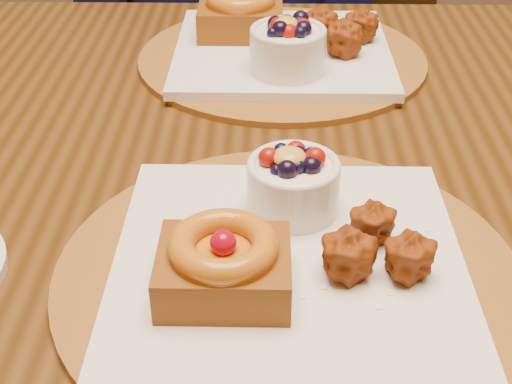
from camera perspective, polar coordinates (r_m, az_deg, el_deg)
dining_table at (r=0.81m, az=2.16°, el=-0.79°), size 1.60×0.90×0.76m
place_setting_near at (r=0.58m, az=2.43°, el=-4.83°), size 0.38×0.38×0.08m
place_setting_far at (r=0.95m, az=1.94°, el=11.78°), size 0.38×0.38×0.09m
chair_far at (r=1.62m, az=5.94°, el=8.61°), size 0.50×0.50×0.82m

